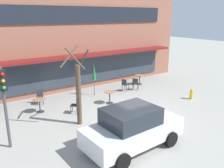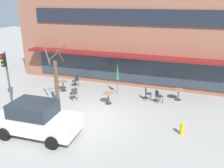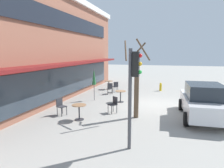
{
  "view_description": "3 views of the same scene",
  "coord_description": "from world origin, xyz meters",
  "px_view_note": "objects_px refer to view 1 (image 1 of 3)",
  "views": [
    {
      "loc": [
        -7.66,
        -9.13,
        5.26
      ],
      "look_at": [
        0.27,
        2.31,
        1.2
      ],
      "focal_mm": 38.0,
      "sensor_mm": 36.0,
      "label": 1
    },
    {
      "loc": [
        4.94,
        -11.15,
        6.44
      ],
      "look_at": [
        -0.08,
        3.39,
        0.98
      ],
      "focal_mm": 38.0,
      "sensor_mm": 36.0,
      "label": 2
    },
    {
      "loc": [
        -12.51,
        -0.8,
        3.27
      ],
      "look_at": [
        -0.27,
        2.76,
        1.25
      ],
      "focal_mm": 32.0,
      "sensor_mm": 36.0,
      "label": 3
    }
  ],
  "objects_px": {
    "cafe_chair_2": "(76,104)",
    "traffic_light_pole": "(4,95)",
    "cafe_table_by_tree": "(110,95)",
    "patio_umbrella_green_folded": "(94,72)",
    "street_tree": "(78,91)",
    "fire_hydrant": "(191,94)",
    "cafe_table_streetside": "(139,78)",
    "cafe_chair_0": "(135,83)",
    "cafe_chair_1": "(125,84)",
    "cafe_table_near_wall": "(40,103)",
    "cafe_chair_3": "(40,96)",
    "parked_sedan": "(132,128)"
  },
  "relations": [
    {
      "from": "street_tree",
      "to": "fire_hydrant",
      "type": "relative_size",
      "value": 5.53
    },
    {
      "from": "patio_umbrella_green_folded",
      "to": "traffic_light_pole",
      "type": "relative_size",
      "value": 0.65
    },
    {
      "from": "parked_sedan",
      "to": "street_tree",
      "type": "xyz_separation_m",
      "value": [
        -0.76,
        3.22,
        0.86
      ]
    },
    {
      "from": "cafe_chair_2",
      "to": "cafe_table_streetside",
      "type": "bearing_deg",
      "value": 19.2
    },
    {
      "from": "cafe_table_streetside",
      "to": "parked_sedan",
      "type": "height_order",
      "value": "parked_sedan"
    },
    {
      "from": "cafe_table_near_wall",
      "to": "cafe_table_streetside",
      "type": "bearing_deg",
      "value": 7.11
    },
    {
      "from": "traffic_light_pole",
      "to": "fire_hydrant",
      "type": "xyz_separation_m",
      "value": [
        11.03,
        -0.43,
        -1.94
      ]
    },
    {
      "from": "fire_hydrant",
      "to": "traffic_light_pole",
      "type": "bearing_deg",
      "value": 177.77
    },
    {
      "from": "cafe_chair_3",
      "to": "cafe_chair_0",
      "type": "bearing_deg",
      "value": -10.04
    },
    {
      "from": "cafe_table_near_wall",
      "to": "patio_umbrella_green_folded",
      "type": "bearing_deg",
      "value": 10.88
    },
    {
      "from": "cafe_chair_3",
      "to": "traffic_light_pole",
      "type": "relative_size",
      "value": 0.26
    },
    {
      "from": "cafe_table_near_wall",
      "to": "traffic_light_pole",
      "type": "xyz_separation_m",
      "value": [
        -2.23,
        -3.03,
        1.78
      ]
    },
    {
      "from": "cafe_table_near_wall",
      "to": "cafe_chair_3",
      "type": "height_order",
      "value": "cafe_chair_3"
    },
    {
      "from": "traffic_light_pole",
      "to": "street_tree",
      "type": "bearing_deg",
      "value": 7.42
    },
    {
      "from": "patio_umbrella_green_folded",
      "to": "parked_sedan",
      "type": "relative_size",
      "value": 0.52
    },
    {
      "from": "cafe_table_by_tree",
      "to": "cafe_chair_2",
      "type": "height_order",
      "value": "cafe_chair_2"
    },
    {
      "from": "cafe_chair_3",
      "to": "fire_hydrant",
      "type": "xyz_separation_m",
      "value": [
        8.36,
        -4.72,
        -0.17
      ]
    },
    {
      "from": "cafe_chair_0",
      "to": "cafe_chair_2",
      "type": "xyz_separation_m",
      "value": [
        -5.47,
        -1.38,
        0.0
      ]
    },
    {
      "from": "cafe_table_by_tree",
      "to": "parked_sedan",
      "type": "height_order",
      "value": "parked_sedan"
    },
    {
      "from": "patio_umbrella_green_folded",
      "to": "fire_hydrant",
      "type": "distance_m",
      "value": 6.52
    },
    {
      "from": "cafe_table_by_tree",
      "to": "traffic_light_pole",
      "type": "xyz_separation_m",
      "value": [
        -6.23,
        -1.94,
        1.78
      ]
    },
    {
      "from": "cafe_chair_1",
      "to": "cafe_chair_3",
      "type": "distance_m",
      "value": 5.92
    },
    {
      "from": "parked_sedan",
      "to": "fire_hydrant",
      "type": "height_order",
      "value": "parked_sedan"
    },
    {
      "from": "cafe_chair_2",
      "to": "street_tree",
      "type": "height_order",
      "value": "street_tree"
    },
    {
      "from": "cafe_chair_1",
      "to": "parked_sedan",
      "type": "relative_size",
      "value": 0.21
    },
    {
      "from": "patio_umbrella_green_folded",
      "to": "street_tree",
      "type": "height_order",
      "value": "street_tree"
    },
    {
      "from": "cafe_table_by_tree",
      "to": "cafe_chair_2",
      "type": "xyz_separation_m",
      "value": [
        -2.41,
        -0.2,
        0.01
      ]
    },
    {
      "from": "cafe_chair_3",
      "to": "parked_sedan",
      "type": "relative_size",
      "value": 0.21
    },
    {
      "from": "cafe_chair_0",
      "to": "street_tree",
      "type": "xyz_separation_m",
      "value": [
        -5.91,
        -2.68,
        1.21
      ]
    },
    {
      "from": "cafe_table_by_tree",
      "to": "traffic_light_pole",
      "type": "distance_m",
      "value": 6.76
    },
    {
      "from": "patio_umbrella_green_folded",
      "to": "cafe_chair_1",
      "type": "distance_m",
      "value": 2.56
    },
    {
      "from": "cafe_table_streetside",
      "to": "cafe_chair_0",
      "type": "relative_size",
      "value": 0.85
    },
    {
      "from": "cafe_table_near_wall",
      "to": "fire_hydrant",
      "type": "distance_m",
      "value": 9.45
    },
    {
      "from": "cafe_chair_2",
      "to": "traffic_light_pole",
      "type": "height_order",
      "value": "traffic_light_pole"
    },
    {
      "from": "parked_sedan",
      "to": "fire_hydrant",
      "type": "bearing_deg",
      "value": 18.88
    },
    {
      "from": "parked_sedan",
      "to": "traffic_light_pole",
      "type": "xyz_separation_m",
      "value": [
        -4.14,
        2.79,
        1.42
      ]
    },
    {
      "from": "cafe_chair_1",
      "to": "street_tree",
      "type": "height_order",
      "value": "street_tree"
    },
    {
      "from": "cafe_chair_0",
      "to": "cafe_chair_2",
      "type": "distance_m",
      "value": 5.64
    },
    {
      "from": "cafe_table_streetside",
      "to": "fire_hydrant",
      "type": "xyz_separation_m",
      "value": [
        0.53,
        -4.49,
        -0.16
      ]
    },
    {
      "from": "cafe_chair_0",
      "to": "cafe_table_streetside",
      "type": "bearing_deg",
      "value": 37.88
    },
    {
      "from": "street_tree",
      "to": "fire_hydrant",
      "type": "distance_m",
      "value": 7.83
    },
    {
      "from": "cafe_chair_3",
      "to": "parked_sedan",
      "type": "height_order",
      "value": "parked_sedan"
    },
    {
      "from": "cafe_table_near_wall",
      "to": "fire_hydrant",
      "type": "xyz_separation_m",
      "value": [
        8.8,
        -3.46,
        -0.16
      ]
    },
    {
      "from": "cafe_table_streetside",
      "to": "cafe_chair_1",
      "type": "xyz_separation_m",
      "value": [
        -1.99,
        -0.71,
        0.01
      ]
    },
    {
      "from": "street_tree",
      "to": "parked_sedan",
      "type": "bearing_deg",
      "value": -76.72
    },
    {
      "from": "cafe_chair_1",
      "to": "cafe_table_near_wall",
      "type": "bearing_deg",
      "value": -177.04
    },
    {
      "from": "cafe_chair_2",
      "to": "traffic_light_pole",
      "type": "bearing_deg",
      "value": -155.53
    },
    {
      "from": "cafe_table_by_tree",
      "to": "patio_umbrella_green_folded",
      "type": "distance_m",
      "value": 2.18
    },
    {
      "from": "cafe_table_near_wall",
      "to": "cafe_chair_3",
      "type": "bearing_deg",
      "value": 70.99
    },
    {
      "from": "street_tree",
      "to": "cafe_table_near_wall",
      "type": "bearing_deg",
      "value": 113.78
    }
  ]
}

